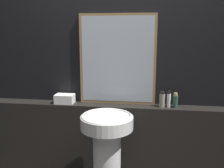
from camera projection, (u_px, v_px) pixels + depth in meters
wall_back at (113, 67)px, 2.57m from camera, size 8.00×0.06×2.50m
vanity_counter at (111, 145)px, 2.61m from camera, size 2.75×0.18×0.88m
pedestal_sink at (107, 153)px, 2.19m from camera, size 0.45×0.45×0.91m
mirror at (117, 60)px, 2.50m from camera, size 0.77×0.03×0.90m
towel_stack at (65, 99)px, 2.58m from camera, size 0.19×0.14×0.09m
shampoo_bottle at (162, 100)px, 2.44m from camera, size 0.05×0.05×0.15m
conditioner_bottle at (169, 100)px, 2.44m from camera, size 0.04×0.04×0.16m
lotion_bottle at (175, 101)px, 2.43m from camera, size 0.05×0.05×0.15m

